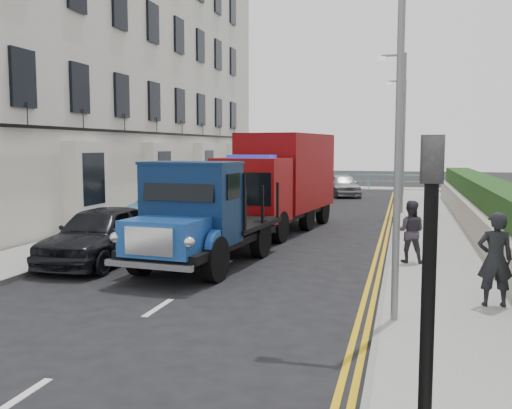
# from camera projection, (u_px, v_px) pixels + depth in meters

# --- Properties ---
(ground) EXTENTS (120.00, 120.00, 0.00)m
(ground) POSITION_uv_depth(u_px,v_px,m) (196.00, 283.00, 12.61)
(ground) COLOR black
(ground) RESTS_ON ground
(pavement_west) EXTENTS (2.40, 38.00, 0.12)m
(pavement_west) POSITION_uv_depth(u_px,v_px,m) (153.00, 221.00, 22.57)
(pavement_west) COLOR gray
(pavement_west) RESTS_ON ground
(pavement_east) EXTENTS (2.60, 38.00, 0.12)m
(pavement_east) POSITION_uv_depth(u_px,v_px,m) (430.00, 231.00, 19.92)
(pavement_east) COLOR gray
(pavement_east) RESTS_ON ground
(promenade) EXTENTS (30.00, 2.50, 0.12)m
(promenade) POSITION_uv_depth(u_px,v_px,m) (341.00, 188.00, 40.51)
(promenade) COLOR gray
(promenade) RESTS_ON ground
(sea_plane) EXTENTS (120.00, 120.00, 0.00)m
(sea_plane) POSITION_uv_depth(u_px,v_px,m) (368.00, 171.00, 70.34)
(sea_plane) COLOR slate
(sea_plane) RESTS_ON ground
(terrace_west) EXTENTS (6.31, 30.20, 14.25)m
(terrace_west) POSITION_uv_depth(u_px,v_px,m) (103.00, 58.00, 26.78)
(terrace_west) COLOR silver
(terrace_west) RESTS_ON ground
(garden_east) EXTENTS (1.45, 28.00, 1.75)m
(garden_east) POSITION_uv_depth(u_px,v_px,m) (489.00, 209.00, 19.36)
(garden_east) COLOR #B2AD9E
(garden_east) RESTS_ON ground
(seafront_railing) EXTENTS (13.00, 0.08, 1.11)m
(seafront_railing) POSITION_uv_depth(u_px,v_px,m) (340.00, 181.00, 39.68)
(seafront_railing) COLOR #59B2A5
(seafront_railing) RESTS_ON ground
(lamp_near) EXTENTS (1.23, 0.18, 7.00)m
(lamp_near) POSITION_uv_depth(u_px,v_px,m) (392.00, 86.00, 9.22)
(lamp_near) COLOR slate
(lamp_near) RESTS_ON ground
(lamp_mid) EXTENTS (1.23, 0.18, 7.00)m
(lamp_mid) POSITION_uv_depth(u_px,v_px,m) (401.00, 124.00, 24.62)
(lamp_mid) COLOR slate
(lamp_mid) RESTS_ON ground
(lamp_far) EXTENTS (1.23, 0.18, 7.00)m
(lamp_far) POSITION_uv_depth(u_px,v_px,m) (402.00, 130.00, 34.24)
(lamp_far) COLOR slate
(lamp_far) RESTS_ON ground
(traffic_signal) EXTENTS (0.16, 0.20, 3.10)m
(traffic_signal) POSITION_uv_depth(u_px,v_px,m) (429.00, 281.00, 4.02)
(traffic_signal) COLOR black
(traffic_signal) RESTS_ON ground
(bedford_lorry) EXTENTS (2.67, 5.69, 2.61)m
(bedford_lorry) POSITION_uv_depth(u_px,v_px,m) (195.00, 222.00, 13.79)
(bedford_lorry) COLOR black
(bedford_lorry) RESTS_ON ground
(red_lorry) EXTENTS (3.14, 6.87, 3.47)m
(red_lorry) POSITION_uv_depth(u_px,v_px,m) (280.00, 179.00, 20.51)
(red_lorry) COLOR black
(red_lorry) RESTS_ON ground
(parked_car_front) EXTENTS (1.85, 4.42, 1.50)m
(parked_car_front) POSITION_uv_depth(u_px,v_px,m) (101.00, 234.00, 14.77)
(parked_car_front) COLOR black
(parked_car_front) RESTS_ON ground
(parked_car_mid) EXTENTS (2.15, 4.84, 1.54)m
(parked_car_mid) POSITION_uv_depth(u_px,v_px,m) (170.00, 210.00, 20.17)
(parked_car_mid) COLOR teal
(parked_car_mid) RESTS_ON ground
(parked_car_rear) EXTENTS (2.27, 4.59, 1.28)m
(parked_car_rear) POSITION_uv_depth(u_px,v_px,m) (263.00, 191.00, 30.61)
(parked_car_rear) COLOR #BCBBC1
(parked_car_rear) RESTS_ON ground
(seafront_car_left) EXTENTS (2.65, 5.54, 1.52)m
(seafront_car_left) POSITION_uv_depth(u_px,v_px,m) (304.00, 186.00, 32.83)
(seafront_car_left) COLOR black
(seafront_car_left) RESTS_ON ground
(seafront_car_right) EXTENTS (2.81, 4.30, 1.36)m
(seafront_car_right) POSITION_uv_depth(u_px,v_px,m) (343.00, 185.00, 34.51)
(seafront_car_right) COLOR #A8A7AC
(seafront_car_right) RESTS_ON ground
(pedestrian_east_near) EXTENTS (0.67, 0.48, 1.73)m
(pedestrian_east_near) POSITION_uv_depth(u_px,v_px,m) (495.00, 259.00, 10.31)
(pedestrian_east_near) COLOR black
(pedestrian_east_near) RESTS_ON pavement_east
(pedestrian_east_far) EXTENTS (0.79, 0.64, 1.56)m
(pedestrian_east_far) POSITION_uv_depth(u_px,v_px,m) (410.00, 231.00, 14.24)
(pedestrian_east_far) COLOR #352F39
(pedestrian_east_far) RESTS_ON pavement_east
(pedestrian_west_near) EXTENTS (0.96, 0.87, 1.57)m
(pedestrian_west_near) POSITION_uv_depth(u_px,v_px,m) (176.00, 200.00, 22.69)
(pedestrian_west_near) COLOR black
(pedestrian_west_near) RESTS_ON pavement_west
(pedestrian_west_far) EXTENTS (0.82, 0.54, 1.66)m
(pedestrian_west_far) POSITION_uv_depth(u_px,v_px,m) (161.00, 198.00, 22.92)
(pedestrian_west_far) COLOR #3C322B
(pedestrian_west_far) RESTS_ON pavement_west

